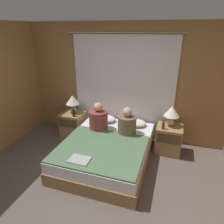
{
  "coord_description": "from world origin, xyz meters",
  "views": [
    {
      "loc": [
        1.09,
        -2.03,
        2.36
      ],
      "look_at": [
        0.0,
        1.28,
        0.89
      ],
      "focal_mm": 32.0,
      "sensor_mm": 36.0,
      "label": 1
    }
  ],
  "objects_px": {
    "nightstand_right": "(168,139)",
    "person_left_in_bed": "(98,119)",
    "pillow_left": "(104,118)",
    "beer_bottle_on_right_stand": "(163,125)",
    "bed": "(107,150)",
    "lamp_left": "(73,101)",
    "nightstand_left": "(73,124)",
    "beer_bottle_on_left_stand": "(74,113)",
    "person_right_in_bed": "(127,124)",
    "lamp_right": "(172,113)",
    "laptop_on_bed": "(80,160)",
    "pillow_right": "(134,123)"
  },
  "relations": [
    {
      "from": "pillow_left",
      "to": "nightstand_right",
      "type": "bearing_deg",
      "value": -4.21
    },
    {
      "from": "nightstand_right",
      "to": "laptop_on_bed",
      "type": "relative_size",
      "value": 1.76
    },
    {
      "from": "bed",
      "to": "lamp_left",
      "type": "xyz_separation_m",
      "value": [
        -1.08,
        0.74,
        0.62
      ]
    },
    {
      "from": "pillow_left",
      "to": "person_right_in_bed",
      "type": "height_order",
      "value": "person_right_in_bed"
    },
    {
      "from": "beer_bottle_on_right_stand",
      "to": "person_right_in_bed",
      "type": "bearing_deg",
      "value": -166.44
    },
    {
      "from": "bed",
      "to": "lamp_left",
      "type": "height_order",
      "value": "lamp_left"
    },
    {
      "from": "beer_bottle_on_left_stand",
      "to": "person_right_in_bed",
      "type": "bearing_deg",
      "value": -7.48
    },
    {
      "from": "pillow_left",
      "to": "pillow_right",
      "type": "relative_size",
      "value": 1.0
    },
    {
      "from": "pillow_left",
      "to": "beer_bottle_on_right_stand",
      "type": "distance_m",
      "value": 1.32
    },
    {
      "from": "nightstand_left",
      "to": "lamp_left",
      "type": "distance_m",
      "value": 0.56
    },
    {
      "from": "lamp_left",
      "to": "bed",
      "type": "bearing_deg",
      "value": -34.4
    },
    {
      "from": "nightstand_left",
      "to": "laptop_on_bed",
      "type": "distance_m",
      "value": 1.68
    },
    {
      "from": "lamp_right",
      "to": "laptop_on_bed",
      "type": "relative_size",
      "value": 1.27
    },
    {
      "from": "nightstand_left",
      "to": "laptop_on_bed",
      "type": "height_order",
      "value": "nightstand_left"
    },
    {
      "from": "person_left_in_bed",
      "to": "beer_bottle_on_right_stand",
      "type": "xyz_separation_m",
      "value": [
        1.27,
        0.16,
        -0.02
      ]
    },
    {
      "from": "nightstand_right",
      "to": "pillow_left",
      "type": "relative_size",
      "value": 1.08
    },
    {
      "from": "beer_bottle_on_right_stand",
      "to": "laptop_on_bed",
      "type": "relative_size",
      "value": 0.62
    },
    {
      "from": "nightstand_right",
      "to": "person_left_in_bed",
      "type": "distance_m",
      "value": 1.48
    },
    {
      "from": "nightstand_left",
      "to": "pillow_right",
      "type": "distance_m",
      "value": 1.44
    },
    {
      "from": "pillow_left",
      "to": "laptop_on_bed",
      "type": "distance_m",
      "value": 1.52
    },
    {
      "from": "bed",
      "to": "beer_bottle_on_right_stand",
      "type": "bearing_deg",
      "value": 29.17
    },
    {
      "from": "beer_bottle_on_right_stand",
      "to": "nightstand_left",
      "type": "bearing_deg",
      "value": 176.34
    },
    {
      "from": "beer_bottle_on_right_stand",
      "to": "laptop_on_bed",
      "type": "xyz_separation_m",
      "value": [
        -1.15,
        -1.28,
        -0.16
      ]
    },
    {
      "from": "person_left_in_bed",
      "to": "lamp_left",
      "type": "bearing_deg",
      "value": 154.27
    },
    {
      "from": "lamp_left",
      "to": "pillow_left",
      "type": "xyz_separation_m",
      "value": [
        0.75,
        0.03,
        -0.34
      ]
    },
    {
      "from": "person_left_in_bed",
      "to": "beer_bottle_on_left_stand",
      "type": "height_order",
      "value": "person_left_in_bed"
    },
    {
      "from": "bed",
      "to": "beer_bottle_on_left_stand",
      "type": "bearing_deg",
      "value": 150.9
    },
    {
      "from": "nightstand_right",
      "to": "laptop_on_bed",
      "type": "distance_m",
      "value": 1.91
    },
    {
      "from": "pillow_left",
      "to": "laptop_on_bed",
      "type": "xyz_separation_m",
      "value": [
        0.15,
        -1.51,
        -0.02
      ]
    },
    {
      "from": "nightstand_left",
      "to": "beer_bottle_on_left_stand",
      "type": "xyz_separation_m",
      "value": [
        0.12,
        -0.13,
        0.36
      ]
    },
    {
      "from": "lamp_left",
      "to": "beer_bottle_on_left_stand",
      "type": "height_order",
      "value": "lamp_left"
    },
    {
      "from": "lamp_left",
      "to": "person_left_in_bed",
      "type": "height_order",
      "value": "person_left_in_bed"
    },
    {
      "from": "pillow_left",
      "to": "lamp_left",
      "type": "bearing_deg",
      "value": -177.94
    },
    {
      "from": "lamp_right",
      "to": "nightstand_right",
      "type": "bearing_deg",
      "value": -90.0
    },
    {
      "from": "nightstand_left",
      "to": "person_left_in_bed",
      "type": "bearing_deg",
      "value": -20.85
    },
    {
      "from": "bed",
      "to": "pillow_left",
      "type": "distance_m",
      "value": 0.89
    },
    {
      "from": "nightstand_right",
      "to": "person_right_in_bed",
      "type": "distance_m",
      "value": 0.93
    },
    {
      "from": "bed",
      "to": "person_left_in_bed",
      "type": "bearing_deg",
      "value": 130.21
    },
    {
      "from": "nightstand_right",
      "to": "lamp_right",
      "type": "height_order",
      "value": "lamp_right"
    },
    {
      "from": "bed",
      "to": "pillow_left",
      "type": "bearing_deg",
      "value": 113.67
    },
    {
      "from": "nightstand_left",
      "to": "nightstand_right",
      "type": "xyz_separation_m",
      "value": [
        2.17,
        0.0,
        0.0
      ]
    },
    {
      "from": "beer_bottle_on_left_stand",
      "to": "laptop_on_bed",
      "type": "relative_size",
      "value": 0.66
    },
    {
      "from": "nightstand_right",
      "to": "nightstand_left",
      "type": "bearing_deg",
      "value": 180.0
    },
    {
      "from": "pillow_left",
      "to": "person_right_in_bed",
      "type": "distance_m",
      "value": 0.75
    },
    {
      "from": "pillow_right",
      "to": "person_right_in_bed",
      "type": "height_order",
      "value": "person_right_in_bed"
    },
    {
      "from": "nightstand_right",
      "to": "beer_bottle_on_right_stand",
      "type": "xyz_separation_m",
      "value": [
        -0.13,
        -0.13,
        0.36
      ]
    },
    {
      "from": "lamp_right",
      "to": "beer_bottle_on_right_stand",
      "type": "bearing_deg",
      "value": -121.46
    },
    {
      "from": "person_left_in_bed",
      "to": "beer_bottle_on_right_stand",
      "type": "relative_size",
      "value": 2.86
    },
    {
      "from": "nightstand_right",
      "to": "person_left_in_bed",
      "type": "height_order",
      "value": "person_left_in_bed"
    },
    {
      "from": "lamp_left",
      "to": "laptop_on_bed",
      "type": "distance_m",
      "value": 1.77
    }
  ]
}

